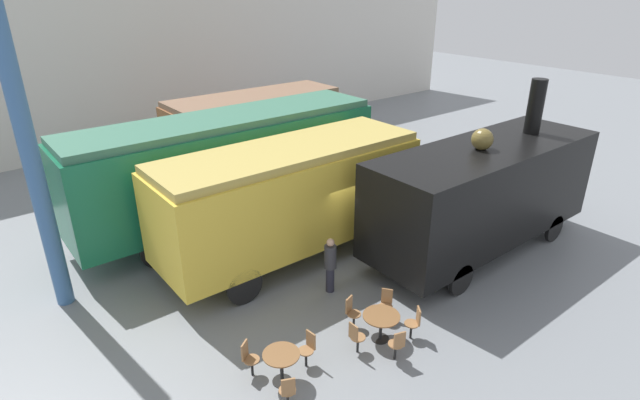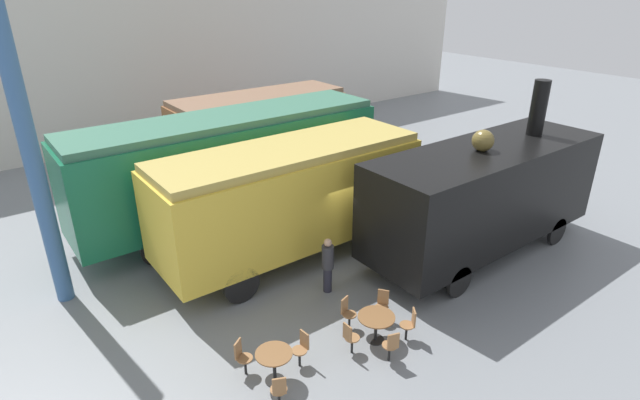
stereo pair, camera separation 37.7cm
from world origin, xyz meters
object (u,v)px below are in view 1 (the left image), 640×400
at_px(passenger_coach_wooden, 255,125).
at_px(cafe_table_near, 281,360).
at_px(steam_locomotive, 483,190).
at_px(visitor_person, 330,263).
at_px(cafe_chair_0, 288,390).
at_px(cafe_table_mid, 381,320).
at_px(streamlined_locomotive, 248,158).
at_px(passenger_coach_vintage, 290,194).

distance_m(passenger_coach_wooden, cafe_table_near, 13.55).
distance_m(steam_locomotive, visitor_person, 5.51).
bearing_deg(steam_locomotive, cafe_chair_0, -169.07).
bearing_deg(cafe_chair_0, passenger_coach_wooden, -4.37).
distance_m(steam_locomotive, cafe_table_mid, 5.96).
bearing_deg(cafe_table_mid, visitor_person, 81.66).
height_order(passenger_coach_wooden, streamlined_locomotive, streamlined_locomotive).
bearing_deg(streamlined_locomotive, cafe_table_near, -116.70).
xyz_separation_m(passenger_coach_wooden, cafe_table_near, (-6.65, -11.71, -1.53)).
height_order(passenger_coach_vintage, cafe_chair_0, passenger_coach_vintage).
relative_size(streamlined_locomotive, visitor_person, 7.70).
relative_size(passenger_coach_wooden, steam_locomotive, 0.94).
xyz_separation_m(cafe_chair_0, visitor_person, (3.37, 2.76, 0.40)).
height_order(passenger_coach_vintage, visitor_person, passenger_coach_vintage).
relative_size(cafe_table_mid, visitor_person, 0.54).
bearing_deg(cafe_chair_0, cafe_table_mid, -57.74).
relative_size(cafe_chair_0, visitor_person, 0.52).
relative_size(streamlined_locomotive, steam_locomotive, 1.54).
relative_size(passenger_coach_wooden, streamlined_locomotive, 0.61).
bearing_deg(visitor_person, passenger_coach_wooden, 69.55).
bearing_deg(cafe_table_mid, passenger_coach_vintage, 81.81).
bearing_deg(cafe_chair_0, visitor_person, -25.81).
height_order(cafe_chair_0, visitor_person, visitor_person).
xyz_separation_m(streamlined_locomotive, passenger_coach_vintage, (-0.43, -3.18, -0.18)).
distance_m(streamlined_locomotive, cafe_table_near, 8.63).
xyz_separation_m(passenger_coach_wooden, visitor_person, (-3.60, -9.66, -1.21)).
height_order(passenger_coach_wooden, steam_locomotive, steam_locomotive).
distance_m(streamlined_locomotive, visitor_person, 5.73).
height_order(passenger_coach_wooden, visitor_person, passenger_coach_wooden).
relative_size(passenger_coach_vintage, cafe_table_mid, 9.20).
height_order(cafe_table_near, visitor_person, visitor_person).
height_order(passenger_coach_vintage, steam_locomotive, steam_locomotive).
relative_size(passenger_coach_wooden, cafe_chair_0, 9.01).
relative_size(passenger_coach_wooden, visitor_person, 4.69).
bearing_deg(passenger_coach_vintage, cafe_table_mid, -98.19).
distance_m(passenger_coach_wooden, cafe_table_mid, 12.75).
bearing_deg(steam_locomotive, cafe_table_near, -173.40).
xyz_separation_m(cafe_table_mid, visitor_person, (0.35, 2.37, 0.34)).
relative_size(cafe_table_mid, cafe_chair_0, 1.04).
relative_size(cafe_table_near, cafe_chair_0, 0.94).
relative_size(streamlined_locomotive, cafe_chair_0, 14.79).
bearing_deg(steam_locomotive, streamlined_locomotive, 124.47).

